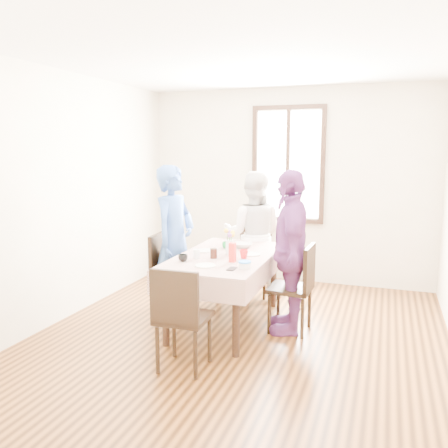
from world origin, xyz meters
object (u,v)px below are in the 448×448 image
at_px(chair_right, 290,288).
at_px(person_far, 253,234).
at_px(chair_left, 173,274).
at_px(chair_far, 253,260).
at_px(dining_table, 226,290).
at_px(person_right, 289,252).
at_px(chair_near, 184,317).
at_px(person_left, 174,240).

xyz_separation_m(chair_right, person_far, (-0.69, 1.01, 0.34)).
distance_m(chair_left, chair_far, 1.16).
xyz_separation_m(chair_right, chair_far, (-0.69, 1.03, 0.00)).
xyz_separation_m(chair_far, person_far, (0.00, -0.02, 0.34)).
bearing_deg(dining_table, person_far, 90.00).
distance_m(person_far, person_right, 1.21).
bearing_deg(dining_table, person_right, 4.18).
relative_size(dining_table, person_far, 0.98).
distance_m(chair_right, chair_far, 1.24).
bearing_deg(chair_far, person_right, 116.90).
bearing_deg(chair_near, chair_left, 117.92).
height_order(chair_left, person_left, person_left).
height_order(chair_left, chair_far, same).
bearing_deg(dining_table, person_left, 167.62).
relative_size(chair_right, chair_near, 1.00).
bearing_deg(person_far, chair_left, 44.25).
height_order(dining_table, person_right, person_right).
relative_size(chair_near, person_right, 0.54).
bearing_deg(chair_near, chair_right, 57.19).
height_order(dining_table, chair_left, chair_left).
bearing_deg(person_far, chair_far, -98.70).
relative_size(chair_right, person_left, 0.54).
relative_size(chair_near, person_left, 0.54).
xyz_separation_m(chair_left, chair_right, (1.38, -0.10, 0.00)).
distance_m(chair_right, person_left, 1.42).
distance_m(chair_right, person_far, 1.27).
bearing_deg(person_right, chair_right, 75.98).
bearing_deg(dining_table, chair_right, 4.07).
bearing_deg(person_right, dining_table, -99.83).
height_order(chair_far, person_far, person_far).
xyz_separation_m(chair_far, chair_near, (0.00, -2.16, 0.00)).
distance_m(chair_far, person_right, 1.29).
xyz_separation_m(chair_right, person_right, (-0.02, 0.00, 0.38)).
distance_m(chair_near, person_far, 2.16).
height_order(chair_far, person_left, person_left).
height_order(chair_left, person_right, person_right).
xyz_separation_m(chair_right, person_left, (-1.36, 0.10, 0.39)).
xyz_separation_m(dining_table, chair_far, (0.00, 1.08, 0.08)).
relative_size(chair_right, person_right, 0.54).
xyz_separation_m(chair_far, person_right, (0.67, -1.03, 0.38)).
bearing_deg(dining_table, chair_left, 167.94).
height_order(chair_right, chair_far, same).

